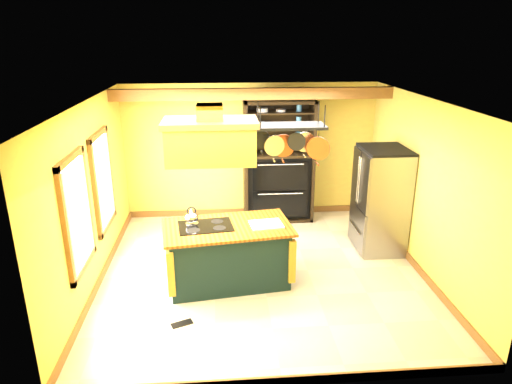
{
  "coord_description": "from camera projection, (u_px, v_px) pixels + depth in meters",
  "views": [
    {
      "loc": [
        -0.62,
        -6.41,
        3.61
      ],
      "look_at": [
        -0.07,
        0.3,
        1.25
      ],
      "focal_mm": 32.0,
      "sensor_mm": 36.0,
      "label": 1
    }
  ],
  "objects": [
    {
      "name": "floor",
      "position": [
        262.0,
        272.0,
        7.27
      ],
      "size": [
        5.0,
        5.0,
        0.0
      ],
      "primitive_type": "plane",
      "color": "beige",
      "rests_on": "ground"
    },
    {
      "name": "pot_rack",
      "position": [
        291.0,
        135.0,
        6.33
      ],
      "size": [
        1.06,
        0.48,
        0.77
      ],
      "color": "black",
      "rests_on": "ceiling"
    },
    {
      "name": "window_far",
      "position": [
        103.0,
        181.0,
        7.18
      ],
      "size": [
        0.06,
        1.06,
        1.56
      ],
      "color": "olive",
      "rests_on": "wall_left"
    },
    {
      "name": "range_hood",
      "position": [
        211.0,
        139.0,
        6.26
      ],
      "size": [
        1.29,
        0.73,
        0.8
      ],
      "color": "#A66F29",
      "rests_on": "ceiling"
    },
    {
      "name": "wall_right",
      "position": [
        424.0,
        188.0,
        7.02
      ],
      "size": [
        0.02,
        5.0,
        2.7
      ],
      "primitive_type": "cube",
      "color": "gold",
      "rests_on": "floor"
    },
    {
      "name": "wall_left",
      "position": [
        91.0,
        197.0,
        6.63
      ],
      "size": [
        0.02,
        5.0,
        2.7
      ],
      "primitive_type": "cube",
      "color": "gold",
      "rests_on": "floor"
    },
    {
      "name": "window_near",
      "position": [
        78.0,
        214.0,
        5.87
      ],
      "size": [
        0.06,
        1.06,
        1.56
      ],
      "color": "olive",
      "rests_on": "wall_left"
    },
    {
      "name": "ceiling",
      "position": [
        263.0,
        101.0,
        6.38
      ],
      "size": [
        5.0,
        5.0,
        0.0
      ],
      "primitive_type": "plane",
      "rotation": [
        3.14,
        0.0,
        0.0
      ],
      "color": "white",
      "rests_on": "wall_back"
    },
    {
      "name": "wall_front",
      "position": [
        286.0,
        276.0,
        4.47
      ],
      "size": [
        5.0,
        0.02,
        2.7
      ],
      "primitive_type": "cube",
      "color": "gold",
      "rests_on": "floor"
    },
    {
      "name": "ceiling_beam",
      "position": [
        253.0,
        94.0,
        8.01
      ],
      "size": [
        5.0,
        0.15,
        0.2
      ],
      "primitive_type": "cube",
      "color": "olive",
      "rests_on": "ceiling"
    },
    {
      "name": "floor_register",
      "position": [
        182.0,
        324.0,
        5.97
      ],
      "size": [
        0.3,
        0.22,
        0.01
      ],
      "primitive_type": "cube",
      "rotation": [
        0.0,
        0.0,
        0.38
      ],
      "color": "black",
      "rests_on": "floor"
    },
    {
      "name": "wall_back",
      "position": [
        250.0,
        151.0,
        9.18
      ],
      "size": [
        5.0,
        0.02,
        2.7
      ],
      "primitive_type": "cube",
      "color": "gold",
      "rests_on": "floor"
    },
    {
      "name": "hutch",
      "position": [
        278.0,
        175.0,
        9.11
      ],
      "size": [
        1.37,
        0.62,
        2.42
      ],
      "color": "black",
      "rests_on": "floor"
    },
    {
      "name": "kitchen_island",
      "position": [
        228.0,
        254.0,
        6.85
      ],
      "size": [
        2.0,
        1.28,
        1.11
      ],
      "rotation": [
        0.0,
        0.0,
        0.13
      ],
      "color": "black",
      "rests_on": "floor"
    },
    {
      "name": "refrigerator",
      "position": [
        380.0,
        202.0,
        7.81
      ],
      "size": [
        0.77,
        0.9,
        1.77
      ],
      "color": "gray",
      "rests_on": "floor"
    }
  ]
}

